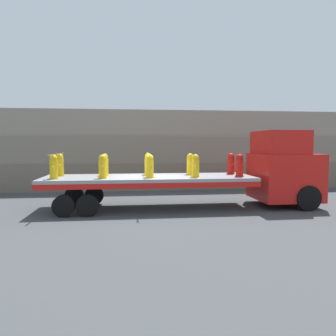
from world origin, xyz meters
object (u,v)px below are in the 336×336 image
at_px(fire_hydrant_red_near_4, 240,166).
at_px(fire_hydrant_yellow_far_2, 148,165).
at_px(truck_cab, 285,169).
at_px(flatbed_trailer, 135,183).
at_px(fire_hydrant_yellow_far_0, 60,165).
at_px(fire_hydrant_yellow_near_3, 195,166).
at_px(fire_hydrant_yellow_far_3, 190,164).
at_px(fire_hydrant_yellow_far_1, 105,165).
at_px(fire_hydrant_red_far_4, 231,164).
at_px(fire_hydrant_yellow_near_1, 103,167).
at_px(fire_hydrant_yellow_near_0, 54,167).
at_px(fire_hydrant_yellow_near_2, 150,166).

bearing_deg(fire_hydrant_red_near_4, fire_hydrant_yellow_far_2, 162.68).
bearing_deg(truck_cab, flatbed_trailer, 180.00).
relative_size(fire_hydrant_yellow_far_0, fire_hydrant_yellow_near_3, 1.00).
height_order(fire_hydrant_yellow_far_0, fire_hydrant_yellow_far_3, same).
bearing_deg(fire_hydrant_yellow_far_0, fire_hydrant_yellow_far_3, 0.00).
height_order(fire_hydrant_yellow_far_1, fire_hydrant_red_far_4, same).
distance_m(truck_cab, fire_hydrant_yellow_near_1, 7.62).
xyz_separation_m(fire_hydrant_yellow_near_0, fire_hydrant_yellow_far_2, (3.59, 1.12, 0.00)).
bearing_deg(fire_hydrant_yellow_near_3, fire_hydrant_red_far_4, 31.96).
distance_m(flatbed_trailer, fire_hydrant_yellow_far_0, 3.15).
bearing_deg(fire_hydrant_yellow_far_3, truck_cab, -7.96).
bearing_deg(fire_hydrant_yellow_far_1, fire_hydrant_yellow_far_2, 0.00).
height_order(truck_cab, fire_hydrant_yellow_far_0, truck_cab).
xyz_separation_m(truck_cab, fire_hydrant_yellow_near_0, (-9.39, -0.56, 0.20)).
bearing_deg(fire_hydrant_red_near_4, fire_hydrant_yellow_near_2, 180.00).
height_order(fire_hydrant_yellow_far_0, fire_hydrant_red_near_4, same).
xyz_separation_m(fire_hydrant_yellow_near_2, fire_hydrant_yellow_far_3, (1.80, 1.12, 0.00)).
bearing_deg(fire_hydrant_yellow_near_2, fire_hydrant_red_far_4, 17.32).
bearing_deg(fire_hydrant_yellow_near_3, truck_cab, 7.96).
bearing_deg(fire_hydrant_yellow_near_1, fire_hydrant_red_far_4, 11.75).
relative_size(fire_hydrant_yellow_far_3, fire_hydrant_red_far_4, 1.00).
xyz_separation_m(fire_hydrant_yellow_near_0, fire_hydrant_yellow_near_3, (5.39, 0.00, 0.00)).
xyz_separation_m(fire_hydrant_yellow_far_1, fire_hydrant_yellow_near_3, (3.59, -1.12, 0.00)).
distance_m(fire_hydrant_yellow_near_3, fire_hydrant_red_near_4, 1.80).
distance_m(truck_cab, fire_hydrant_yellow_far_2, 5.83).
relative_size(fire_hydrant_yellow_near_0, fire_hydrant_yellow_near_2, 1.00).
relative_size(fire_hydrant_yellow_near_2, fire_hydrant_red_far_4, 1.00).
bearing_deg(fire_hydrant_yellow_near_0, fire_hydrant_yellow_near_3, 0.00).
bearing_deg(fire_hydrant_red_near_4, fire_hydrant_yellow_far_1, 168.25).
relative_size(fire_hydrant_yellow_far_2, fire_hydrant_red_near_4, 1.00).
height_order(fire_hydrant_yellow_near_0, fire_hydrant_yellow_near_1, same).
bearing_deg(fire_hydrant_red_near_4, fire_hydrant_yellow_far_0, 171.14).
xyz_separation_m(fire_hydrant_yellow_far_0, fire_hydrant_red_far_4, (7.18, 0.00, 0.00)).
distance_m(fire_hydrant_yellow_near_0, fire_hydrant_yellow_far_1, 2.12).
relative_size(fire_hydrant_yellow_near_1, fire_hydrant_yellow_near_3, 1.00).
bearing_deg(fire_hydrant_red_far_4, fire_hydrant_yellow_far_1, 180.00).
distance_m(fire_hydrant_yellow_near_0, fire_hydrant_yellow_near_3, 5.39).
height_order(fire_hydrant_yellow_far_1, fire_hydrant_yellow_far_3, same).
relative_size(fire_hydrant_yellow_far_2, fire_hydrant_red_far_4, 1.00).
xyz_separation_m(truck_cab, fire_hydrant_yellow_far_0, (-9.39, 0.56, 0.20)).
height_order(fire_hydrant_red_near_4, fire_hydrant_red_far_4, same).
height_order(fire_hydrant_yellow_near_3, fire_hydrant_red_far_4, same).
bearing_deg(fire_hydrant_yellow_near_2, fire_hydrant_yellow_far_3, 31.96).
bearing_deg(fire_hydrant_yellow_far_3, fire_hydrant_yellow_near_1, -162.68).
bearing_deg(fire_hydrant_yellow_near_2, fire_hydrant_yellow_far_2, 90.00).
bearing_deg(fire_hydrant_yellow_far_1, flatbed_trailer, -24.51).
height_order(truck_cab, flatbed_trailer, truck_cab).
height_order(fire_hydrant_yellow_near_1, fire_hydrant_yellow_far_1, same).
relative_size(truck_cab, fire_hydrant_yellow_near_3, 3.51).
distance_m(fire_hydrant_yellow_near_2, fire_hydrant_yellow_far_2, 1.12).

